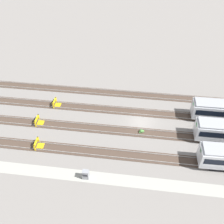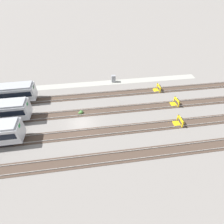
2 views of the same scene
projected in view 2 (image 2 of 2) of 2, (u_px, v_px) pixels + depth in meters
ground_plane at (82, 123)px, 30.05m from camera, size 400.00×400.00×0.00m
service_walkway at (81, 85)px, 39.34m from camera, size 54.00×2.00×0.01m
rail_track_nearest at (81, 96)px, 35.83m from camera, size 90.00×2.23×0.21m
rail_track_near_inner at (82, 113)px, 31.96m from camera, size 90.00×2.24×0.21m
rail_track_middle at (82, 134)px, 28.08m from camera, size 90.00×2.24×0.21m
rail_track_far_inner at (83, 161)px, 24.21m from camera, size 90.00×2.23×0.21m
bumper_stop_nearest_track at (158, 88)px, 37.27m from camera, size 1.36×2.00×1.22m
bumper_stop_near_inner_track at (175, 102)px, 33.58m from camera, size 1.36×2.01×1.22m
bumper_stop_middle_track at (179, 122)px, 29.54m from camera, size 1.34×2.00×1.22m
electrical_cabinet at (113, 79)px, 39.80m from camera, size 0.90×0.73×1.60m
weed_clump at (81, 112)px, 31.76m from camera, size 0.92×0.70×0.64m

